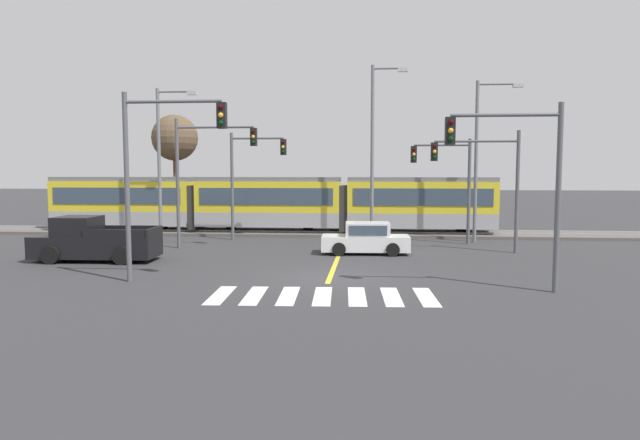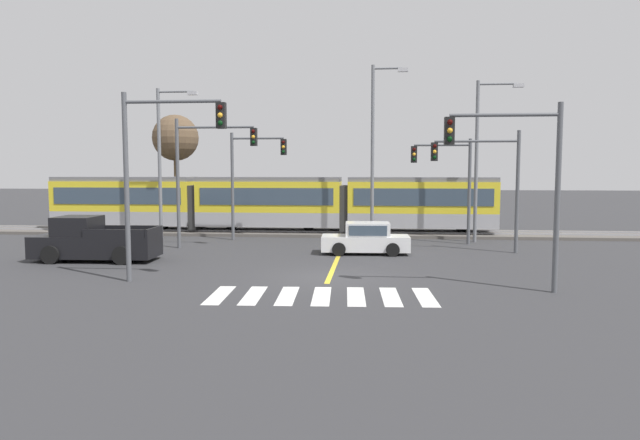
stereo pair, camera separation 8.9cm
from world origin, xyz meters
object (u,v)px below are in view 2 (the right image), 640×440
Objects in this scene: traffic_light_near_left at (157,157)px; street_lamp_east at (481,151)px; traffic_light_far_right at (449,174)px; bare_tree_far_west at (175,139)px; traffic_light_far_left at (250,169)px; traffic_light_near_right at (519,167)px; pickup_truck at (93,242)px; street_lamp_west at (163,154)px; traffic_light_mid_left at (203,163)px; street_lamp_centre at (375,144)px; sedan_crossing at (366,239)px; traffic_light_mid_right at (487,172)px; light_rail_tram at (270,202)px.

street_lamp_east is (13.56, 12.91, 0.63)m from traffic_light_near_left.
traffic_light_far_right is 20.47m from bare_tree_far_west.
traffic_light_far_right is 0.64× the size of street_lamp_east.
traffic_light_near_right is at bearing -48.07° from traffic_light_far_left.
pickup_truck is 0.63× the size of street_lamp_west.
traffic_light_far_left is (-11.79, 13.12, -0.02)m from traffic_light_near_right.
street_lamp_east is (18.34, 8.46, 4.26)m from pickup_truck.
bare_tree_far_west is at bearing 115.56° from traffic_light_mid_left.
street_lamp_centre is at bearing -28.23° from bare_tree_far_west.
traffic_light_far_left is at bearing 131.93° from traffic_light_near_right.
traffic_light_near_left is at bearing -133.19° from sedan_crossing.
traffic_light_mid_right is 23.18m from bare_tree_far_west.
light_rail_tram reaches higher than sedan_crossing.
bare_tree_far_west is at bearing 149.25° from light_rail_tram.
bare_tree_far_west is (-6.64, 20.59, 1.84)m from traffic_light_near_left.
traffic_light_near_right is 1.08× the size of traffic_light_far_right.
traffic_light_far_left is 13.03m from street_lamp_east.
street_lamp_west is (-4.57, 12.65, 0.50)m from traffic_light_near_left.
traffic_light_mid_right is 0.68× the size of street_lamp_west.
street_lamp_centre is (12.28, 0.24, 0.54)m from street_lamp_west.
traffic_light_far_left is (-6.70, 4.85, 3.39)m from sedan_crossing.
traffic_light_mid_right is at bearing -96.13° from street_lamp_east.
traffic_light_mid_right is 0.96× the size of traffic_light_far_left.
street_lamp_centre reaches higher than traffic_light_far_left.
pickup_truck is 0.82× the size of traffic_light_mid_left.
sedan_crossing is 13.51m from street_lamp_west.
traffic_light_near_right is 14.26m from street_lamp_centre.
traffic_light_near_right is 0.93× the size of traffic_light_mid_left.
traffic_light_mid_left is at bearing -113.66° from traffic_light_far_left.
street_lamp_west is at bearing 133.28° from traffic_light_mid_left.
traffic_light_far_right is at bearing -25.44° from bare_tree_far_west.
traffic_light_far_left is 1.08× the size of traffic_light_far_right.
street_lamp_west is 0.88× the size of street_lamp_centre.
pickup_truck reaches higher than sedan_crossing.
street_lamp_east is at bearing -20.83° from bare_tree_far_west.
traffic_light_mid_left is (-13.41, 9.42, 0.29)m from traffic_light_near_right.
bare_tree_far_west is (-1.86, 16.15, 5.48)m from pickup_truck.
street_lamp_west is (-5.64, -3.36, 2.93)m from light_rail_tram.
street_lamp_centre is 1.10× the size of street_lamp_east.
traffic_light_near_left reaches higher than traffic_light_mid_right.
traffic_light_near_left is (-11.70, -11.87, 0.67)m from traffic_light_far_right.
street_lamp_west is (-11.85, 4.90, 4.28)m from sedan_crossing.
pickup_truck is 6.82m from traffic_light_mid_left.
street_lamp_west reaches higher than traffic_light_near_right.
street_lamp_east is (0.45, 4.22, 1.18)m from traffic_light_mid_right.
street_lamp_centre reaches higher than traffic_light_mid_right.
light_rail_tram is 9.94m from bare_tree_far_west.
traffic_light_mid_left is at bearing -155.53° from street_lamp_centre.
bare_tree_far_west is (-19.75, 11.91, 2.39)m from traffic_light_mid_right.
traffic_light_near_right is (11.29, -16.53, 2.06)m from light_rail_tram.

